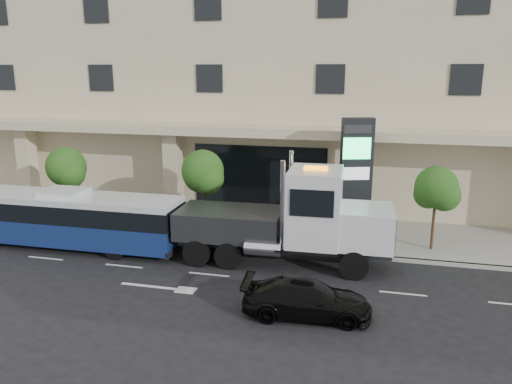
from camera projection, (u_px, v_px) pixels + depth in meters
ground at (220, 262)px, 22.76m from camera, size 120.00×120.00×0.00m
sidewalk at (247, 227)px, 27.46m from camera, size 120.00×6.00×0.15m
curb at (232, 245)px, 24.63m from camera, size 120.00×0.30×0.15m
convention_center at (284, 48)px, 34.90m from camera, size 60.00×17.60×20.00m
tree_left at (67, 170)px, 27.66m from camera, size 2.27×2.20×4.22m
tree_mid at (203, 174)px, 25.81m from camera, size 2.28×2.20×4.38m
tree_right at (437, 191)px, 23.25m from camera, size 2.10×2.00×4.04m
city_bus at (66, 218)px, 24.33m from camera, size 11.58×2.50×2.93m
tow_truck at (292, 221)px, 22.07m from camera, size 10.85×2.95×4.94m
black_sedan at (307, 299)px, 17.63m from camera, size 4.69×2.20×1.32m
signage_pylon at (356, 180)px, 24.47m from camera, size 1.62×0.98×6.14m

